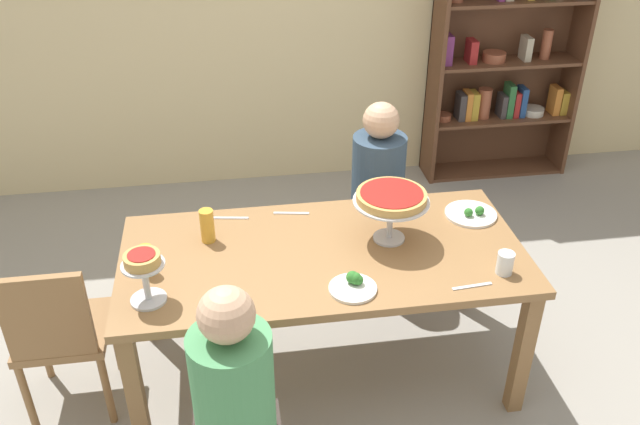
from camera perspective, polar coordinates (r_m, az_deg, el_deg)
The scene contains 17 objects.
ground_plane at distance 3.55m, azimuth 0.25°, elevation -13.19°, with size 12.00×12.00×0.00m, color gray.
dining_table at distance 3.13m, azimuth 0.28°, elevation -4.59°, with size 1.86×0.89×0.74m.
bookshelf at distance 5.15m, azimuth 15.95°, elevation 14.87°, with size 1.13×0.30×2.21m.
diner_far_right at distance 3.89m, azimuth 4.85°, elevation 0.28°, with size 0.34×0.34×1.15m.
chair_head_west at distance 3.25m, azimuth -21.37°, elevation -9.47°, with size 0.40×0.40×0.87m.
deep_dish_pizza_stand at distance 3.07m, azimuth 6.10°, elevation 1.07°, with size 0.35×0.35×0.25m.
personal_pizza_stand at distance 2.79m, azimuth -14.82°, elevation -4.64°, with size 0.18×0.18×0.23m.
salad_plate_near_diner at distance 2.85m, azimuth 2.89°, elevation -6.14°, with size 0.21×0.21×0.07m.
salad_plate_far_diner at distance 3.42m, azimuth 12.79°, elevation -0.09°, with size 0.26×0.26×0.06m.
beer_glass_amber_tall at distance 3.15m, azimuth -9.60°, elevation -1.12°, with size 0.07×0.07×0.16m, color gold.
beer_glass_amber_short at distance 3.01m, azimuth -14.60°, elevation -3.94°, with size 0.07×0.07×0.13m, color gold.
water_glass_clear_near at distance 3.03m, azimuth 15.52°, elevation -4.18°, with size 0.07×0.07×0.10m, color white.
cutlery_fork_near at distance 3.45m, azimuth 7.33°, elevation 0.56°, with size 0.18×0.02×0.01m, color silver.
cutlery_knife_near at distance 3.35m, azimuth -7.65°, elevation -0.46°, with size 0.18×0.02×0.01m, color silver.
cutlery_fork_far at distance 2.94m, azimuth 12.85°, elevation -6.15°, with size 0.18×0.02×0.01m, color silver.
cutlery_knife_far at distance 2.76m, azimuth -8.47°, elevation -8.38°, with size 0.18×0.02×0.01m, color silver.
cutlery_spare_fork at distance 3.36m, azimuth -2.46°, elevation -0.05°, with size 0.18×0.02×0.01m, color silver.
Camera 1 is at (-0.40, -2.50, 2.50)m, focal length 37.50 mm.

